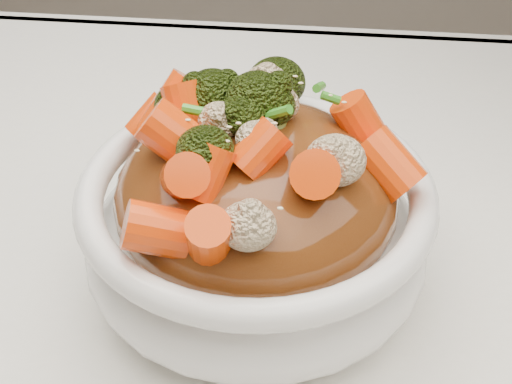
# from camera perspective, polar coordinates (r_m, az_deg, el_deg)

# --- Properties ---
(tablecloth) EXTENTS (1.20, 0.80, 0.04)m
(tablecloth) POSITION_cam_1_polar(r_m,az_deg,el_deg) (0.50, -0.22, -9.51)
(tablecloth) COLOR white
(tablecloth) RESTS_ON dining_table
(bowl) EXTENTS (0.27, 0.27, 0.09)m
(bowl) POSITION_cam_1_polar(r_m,az_deg,el_deg) (0.46, -0.00, -3.24)
(bowl) COLOR white
(bowl) RESTS_ON tablecloth
(sauce_base) EXTENTS (0.21, 0.21, 0.10)m
(sauce_base) POSITION_cam_1_polar(r_m,az_deg,el_deg) (0.44, -0.00, -0.31)
(sauce_base) COLOR #582B0F
(sauce_base) RESTS_ON bowl
(carrots) EXTENTS (0.21, 0.21, 0.05)m
(carrots) POSITION_cam_1_polar(r_m,az_deg,el_deg) (0.40, -0.00, 6.74)
(carrots) COLOR #E84207
(carrots) RESTS_ON sauce_base
(broccoli) EXTENTS (0.21, 0.21, 0.04)m
(broccoli) POSITION_cam_1_polar(r_m,az_deg,el_deg) (0.40, -0.00, 6.62)
(broccoli) COLOR black
(broccoli) RESTS_ON sauce_base
(cauliflower) EXTENTS (0.21, 0.21, 0.04)m
(cauliflower) POSITION_cam_1_polar(r_m,az_deg,el_deg) (0.41, -0.00, 6.37)
(cauliflower) COLOR beige
(cauliflower) RESTS_ON sauce_base
(scallions) EXTENTS (0.16, 0.16, 0.02)m
(scallions) POSITION_cam_1_polar(r_m,az_deg,el_deg) (0.40, -0.00, 6.86)
(scallions) COLOR #31841E
(scallions) RESTS_ON sauce_base
(sesame_seeds) EXTENTS (0.19, 0.19, 0.01)m
(sesame_seeds) POSITION_cam_1_polar(r_m,az_deg,el_deg) (0.40, -0.00, 6.86)
(sesame_seeds) COLOR beige
(sesame_seeds) RESTS_ON sauce_base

